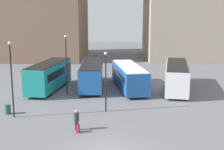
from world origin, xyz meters
name	(u,v)px	position (x,y,z in m)	size (l,w,h in m)	color
bus_0	(49,75)	(-7.34, 16.91, 1.71)	(3.77, 9.30, 3.17)	#19847F
bus_1	(92,74)	(-2.57, 18.36, 1.58)	(2.90, 10.12, 2.90)	#1E56A3
bus_2	(129,76)	(1.86, 17.49, 1.51)	(4.12, 10.11, 2.76)	#1E56A3
bus_3	(177,75)	(7.37, 17.36, 1.64)	(4.18, 10.76, 3.02)	silver
traveler	(76,118)	(-2.58, 4.19, 0.94)	(0.48, 0.48, 1.59)	#382D4C
suitcase	(78,128)	(-2.42, 3.70, 0.32)	(0.24, 0.44, 0.91)	#B7232D
lamp_post_0	(66,61)	(-4.94, 14.49, 3.75)	(0.28, 0.28, 6.47)	black
lamp_post_1	(106,77)	(-0.53, 8.85, 3.19)	(0.28, 0.28, 5.40)	black
lamp_post_2	(11,74)	(-8.29, 7.05, 3.75)	(0.28, 0.28, 6.47)	black
trash_bin	(8,109)	(-9.13, 7.95, 0.42)	(0.52, 0.52, 0.85)	#285633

